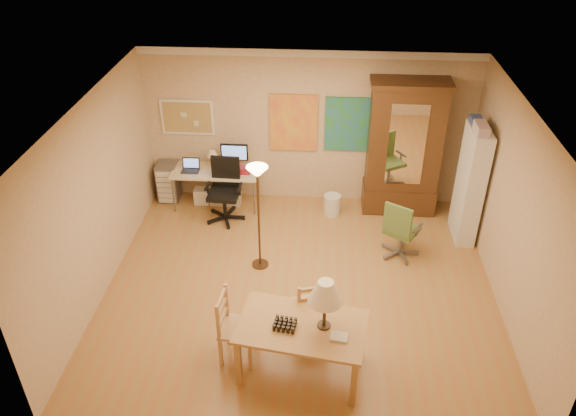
# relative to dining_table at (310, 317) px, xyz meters

# --- Properties ---
(floor) EXTENTS (5.50, 5.50, 0.00)m
(floor) POSITION_rel_dining_table_xyz_m (-0.19, 1.54, -0.87)
(floor) COLOR #AC723D
(floor) RESTS_ON ground
(crown_molding) EXTENTS (5.50, 0.08, 0.12)m
(crown_molding) POSITION_rel_dining_table_xyz_m (-0.19, 4.00, 1.77)
(crown_molding) COLOR white
(crown_molding) RESTS_ON floor
(corkboard) EXTENTS (0.90, 0.04, 0.62)m
(corkboard) POSITION_rel_dining_table_xyz_m (-2.24, 4.01, 0.63)
(corkboard) COLOR tan
(corkboard) RESTS_ON floor
(art_panel_left) EXTENTS (0.80, 0.04, 1.00)m
(art_panel_left) POSITION_rel_dining_table_xyz_m (-0.44, 4.01, 0.58)
(art_panel_left) COLOR yellow
(art_panel_left) RESTS_ON floor
(art_panel_right) EXTENTS (0.75, 0.04, 0.95)m
(art_panel_right) POSITION_rel_dining_table_xyz_m (0.46, 4.01, 0.58)
(art_panel_right) COLOR teal
(art_panel_right) RESTS_ON floor
(dining_table) EXTENTS (1.58, 1.09, 1.37)m
(dining_table) POSITION_rel_dining_table_xyz_m (0.00, 0.00, 0.00)
(dining_table) COLOR olive
(dining_table) RESTS_ON floor
(ladder_chair_back) EXTENTS (0.53, 0.52, 0.94)m
(ladder_chair_back) POSITION_rel_dining_table_xyz_m (-0.01, 0.60, -0.43)
(ladder_chair_back) COLOR tan
(ladder_chair_back) RESTS_ON floor
(ladder_chair_left) EXTENTS (0.46, 0.48, 0.95)m
(ladder_chair_left) POSITION_rel_dining_table_xyz_m (-0.89, 0.18, -0.42)
(ladder_chair_left) COLOR tan
(ladder_chair_left) RESTS_ON floor
(torchiere_lamp) EXTENTS (0.30, 0.30, 1.68)m
(torchiere_lamp) POSITION_rel_dining_table_xyz_m (-0.81, 1.99, 0.48)
(torchiere_lamp) COLOR #452F1B
(torchiere_lamp) RESTS_ON floor
(computer_desk) EXTENTS (1.49, 0.65, 1.12)m
(computer_desk) POSITION_rel_dining_table_xyz_m (-1.73, 3.70, -0.46)
(computer_desk) COLOR beige
(computer_desk) RESTS_ON floor
(office_chair_black) EXTENTS (0.66, 0.66, 1.08)m
(office_chair_black) POSITION_rel_dining_table_xyz_m (-1.54, 3.24, -0.58)
(office_chair_black) COLOR black
(office_chair_black) RESTS_ON floor
(office_chair_green) EXTENTS (0.61, 0.61, 0.98)m
(office_chair_green) POSITION_rel_dining_table_xyz_m (1.28, 2.38, -0.61)
(office_chair_green) COLOR slate
(office_chair_green) RESTS_ON floor
(drawer_cart) EXTENTS (0.35, 0.42, 0.69)m
(drawer_cart) POSITION_rel_dining_table_xyz_m (-2.64, 3.81, -0.52)
(drawer_cart) COLOR slate
(drawer_cart) RESTS_ON floor
(armoire) EXTENTS (1.26, 0.60, 2.32)m
(armoire) POSITION_rel_dining_table_xyz_m (1.39, 3.78, 0.14)
(armoire) COLOR #3B2710
(armoire) RESTS_ON floor
(bookshelf) EXTENTS (0.28, 0.75, 1.87)m
(bookshelf) POSITION_rel_dining_table_xyz_m (2.36, 3.02, 0.07)
(bookshelf) COLOR white
(bookshelf) RESTS_ON floor
(wastebin) EXTENTS (0.29, 0.29, 0.36)m
(wastebin) POSITION_rel_dining_table_xyz_m (0.26, 3.51, -0.69)
(wastebin) COLOR silver
(wastebin) RESTS_ON floor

